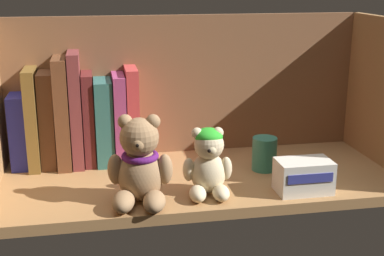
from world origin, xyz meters
TOP-DOWN VIEW (x-y plane):
  - shelf_board at (0.00, 0.00)cm, footprint 75.94×31.56cm
  - shelf_back_panel at (0.00, 16.38)cm, footprint 78.34×1.20cm
  - book_0 at (-34.83, 13.49)cm, footprint 3.34×10.21cm
  - book_1 at (-31.84, 13.49)cm, footprint 2.28×13.52cm
  - book_2 at (-29.02, 13.49)cm, footprint 3.08×11.68cm
  - book_3 at (-25.96, 13.49)cm, footprint 2.75×14.25cm
  - book_4 at (-23.25, 13.49)cm, footprint 2.25×13.40cm
  - book_5 at (-20.83, 13.49)cm, footprint 2.17×12.02cm
  - book_6 at (-17.76, 13.49)cm, footprint 3.55×12.93cm
  - book_7 at (-14.57, 13.49)cm, footprint 2.41×13.56cm
  - book_8 at (-11.94, 13.49)cm, footprint 2.44×12.69cm
  - teddy_bear_larger at (-12.41, -9.96)cm, footprint 11.53×11.98cm
  - teddy_bear_smaller at (-0.28, -8.64)cm, footprint 9.05×9.27cm
  - pillar_candle at (13.58, 1.23)cm, footprint 4.96×4.96cm
  - small_product_box at (17.01, -10.96)cm, footprint 9.84×6.24cm

SIDE VIEW (x-z plane):
  - shelf_board at x=0.00cm, z-range 0.00..2.00cm
  - small_product_box at x=17.01cm, z-range 2.00..8.01cm
  - pillar_candle at x=13.58cm, z-range 2.00..8.75cm
  - teddy_bear_smaller at x=-0.28cm, z-range 1.68..13.98cm
  - teddy_bear_larger at x=-12.41cm, z-range 0.86..16.40cm
  - book_0 at x=-34.83cm, z-range 1.99..17.05cm
  - book_6 at x=-17.76cm, z-range 2.00..19.60cm
  - book_7 at x=-14.57cm, z-range 2.00..20.62cm
  - book_5 at x=-20.83cm, z-range 2.00..21.05cm
  - book_2 at x=-29.02cm, z-range 1.99..21.51cm
  - book_8 at x=-11.94cm, z-range 2.00..21.88cm
  - book_1 at x=-31.84cm, z-range 2.00..22.33cm
  - book_3 at x=-25.96cm, z-range 2.00..24.40cm
  - book_4 at x=-23.25cm, z-range 2.00..25.38cm
  - shelf_back_panel at x=0.00cm, z-range 0.00..31.93cm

